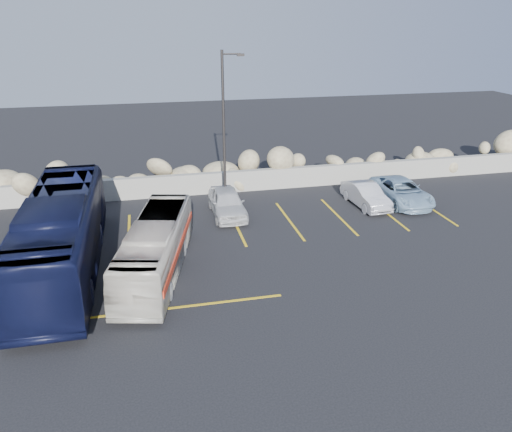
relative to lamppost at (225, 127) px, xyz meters
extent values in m
plane|color=black|center=(-2.56, -9.50, -4.30)|extent=(90.00, 90.00, 0.00)
cube|color=gray|center=(-2.56, 2.50, -3.70)|extent=(60.00, 0.40, 1.20)
cube|color=gold|center=(-5.06, -2.50, -4.29)|extent=(0.12, 5.00, 0.01)
cube|color=gold|center=(0.04, -2.50, -4.29)|extent=(0.12, 5.00, 0.01)
cube|color=gold|center=(2.74, -2.50, -4.29)|extent=(0.12, 5.00, 0.01)
cube|color=gold|center=(5.34, -2.50, -4.29)|extent=(0.12, 5.00, 0.01)
cube|color=gold|center=(7.94, -2.50, -4.29)|extent=(0.12, 5.00, 0.01)
cube|color=gold|center=(10.54, -2.50, -4.29)|extent=(0.12, 5.00, 0.01)
cube|color=gold|center=(-3.56, -9.30, -4.29)|extent=(8.00, 0.12, 0.01)
cylinder|color=#2B2826|center=(-0.06, 0.00, -0.30)|extent=(0.14, 0.14, 8.00)
cylinder|color=#2B2826|center=(0.39, 0.00, 3.50)|extent=(0.90, 0.08, 0.08)
cube|color=#2B2826|center=(0.84, 0.00, 3.45)|extent=(0.35, 0.18, 0.12)
imported|color=silver|center=(-3.88, -6.54, -3.21)|extent=(3.56, 8.03, 2.18)
imported|color=black|center=(-7.47, -5.49, -2.75)|extent=(2.62, 11.09, 3.09)
imported|color=silver|center=(-0.15, -1.09, -3.62)|extent=(1.63, 3.99, 1.36)
imported|color=silver|center=(7.30, -1.39, -3.69)|extent=(1.53, 3.75, 1.21)
imported|color=#8BABC5|center=(9.40, -1.34, -3.66)|extent=(2.14, 4.59, 1.27)
camera|label=1|loc=(-3.92, -24.54, 5.25)|focal=35.00mm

